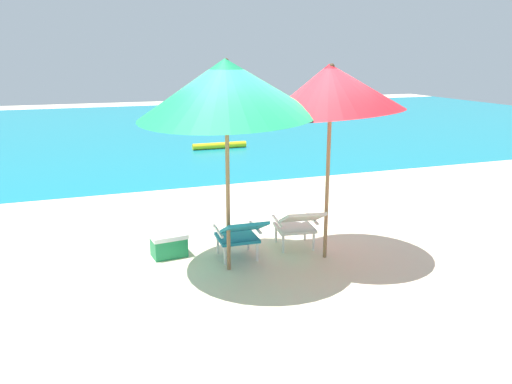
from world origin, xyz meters
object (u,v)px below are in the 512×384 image
(swim_buoy, at_px, (220,145))
(beach_umbrella_left, at_px, (226,88))
(lounge_chair_right, at_px, (298,223))
(lounge_chair_left, at_px, (240,233))
(beach_umbrella_right, at_px, (331,90))
(cooler_box, at_px, (169,245))

(swim_buoy, bearing_deg, beach_umbrella_left, -104.90)
(lounge_chair_right, distance_m, beach_umbrella_left, 2.20)
(lounge_chair_left, bearing_deg, beach_umbrella_right, -11.46)
(swim_buoy, xyz_separation_m, cooler_box, (-2.87, -7.69, 0.06))
(lounge_chair_left, height_order, lounge_chair_right, same)
(beach_umbrella_left, xyz_separation_m, beach_umbrella_right, (1.34, -0.05, -0.04))
(swim_buoy, relative_size, lounge_chair_left, 1.79)
(lounge_chair_right, xyz_separation_m, beach_umbrella_left, (-1.09, -0.29, 1.88))
(lounge_chair_right, distance_m, beach_umbrella_right, 1.89)
(lounge_chair_left, height_order, beach_umbrella_right, beach_umbrella_right)
(lounge_chair_right, xyz_separation_m, cooler_box, (-1.73, 0.41, -0.24))
(beach_umbrella_right, distance_m, cooler_box, 2.97)
(cooler_box, bearing_deg, swim_buoy, 69.50)
(beach_umbrella_left, bearing_deg, swim_buoy, 75.10)
(swim_buoy, xyz_separation_m, lounge_chair_right, (-1.14, -8.10, 0.31))
(swim_buoy, relative_size, cooler_box, 3.19)
(lounge_chair_right, bearing_deg, cooler_box, 166.66)
(beach_umbrella_right, relative_size, cooler_box, 5.27)
(lounge_chair_left, bearing_deg, swim_buoy, 76.19)
(lounge_chair_right, height_order, beach_umbrella_left, beach_umbrella_left)
(beach_umbrella_left, distance_m, cooler_box, 2.33)
(beach_umbrella_left, bearing_deg, cooler_box, 132.31)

